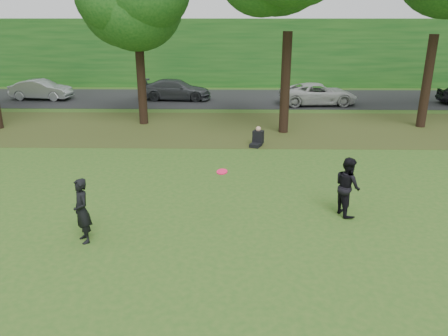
# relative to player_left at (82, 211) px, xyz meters

# --- Properties ---
(ground) EXTENTS (120.00, 120.00, 0.00)m
(ground) POSITION_rel_player_left_xyz_m (2.10, -1.59, -0.82)
(ground) COLOR #2A551A
(ground) RESTS_ON ground
(leaf_litter) EXTENTS (60.00, 7.00, 0.01)m
(leaf_litter) POSITION_rel_player_left_xyz_m (2.10, 11.41, -0.82)
(leaf_litter) COLOR #433817
(leaf_litter) RESTS_ON ground
(street) EXTENTS (70.00, 7.00, 0.02)m
(street) POSITION_rel_player_left_xyz_m (2.10, 19.41, -0.81)
(street) COLOR black
(street) RESTS_ON ground
(far_hedge) EXTENTS (70.00, 3.00, 5.00)m
(far_hedge) POSITION_rel_player_left_xyz_m (2.10, 25.41, 1.68)
(far_hedge) COLOR #154B18
(far_hedge) RESTS_ON ground
(player_left) EXTENTS (0.67, 0.72, 1.65)m
(player_left) POSITION_rel_player_left_xyz_m (0.00, 0.00, 0.00)
(player_left) COLOR black
(player_left) RESTS_ON ground
(player_right) EXTENTS (0.83, 0.96, 1.67)m
(player_right) POSITION_rel_player_left_xyz_m (6.86, 1.69, 0.01)
(player_right) COLOR black
(player_right) RESTS_ON ground
(parked_cars) EXTENTS (38.97, 3.80, 1.42)m
(parked_cars) POSITION_rel_player_left_xyz_m (0.44, 18.06, -0.14)
(parked_cars) COLOR black
(parked_cars) RESTS_ON street
(frisbee) EXTENTS (0.37, 0.36, 0.09)m
(frisbee) POSITION_rel_player_left_xyz_m (3.41, 0.46, 0.87)
(frisbee) COLOR #FF154E
(frisbee) RESTS_ON ground
(seated_person) EXTENTS (0.66, 0.83, 0.83)m
(seated_person) POSITION_rel_player_left_xyz_m (4.75, 8.43, -0.51)
(seated_person) COLOR black
(seated_person) RESTS_ON ground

